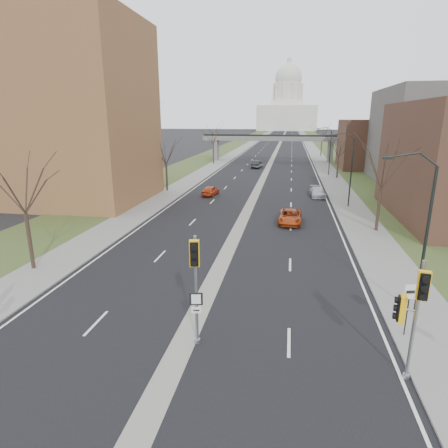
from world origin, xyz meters
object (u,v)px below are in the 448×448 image
(car_left_far, at_px, (257,164))
(car_right_mid, at_px, (317,192))
(signal_pole_median, at_px, (195,273))
(speed_limit_sign, at_px, (409,300))
(car_right_near, at_px, (290,217))
(car_left_near, at_px, (211,190))
(signal_pole_right, at_px, (413,305))

(car_left_far, relative_size, car_right_mid, 1.06)
(signal_pole_median, relative_size, car_right_mid, 1.21)
(signal_pole_median, bearing_deg, speed_limit_sign, 3.82)
(car_left_far, height_order, car_right_mid, car_left_far)
(car_left_far, distance_m, car_right_near, 43.87)
(speed_limit_sign, bearing_deg, car_left_near, 103.15)
(signal_pole_right, bearing_deg, speed_limit_sign, 82.10)
(signal_pole_median, height_order, car_right_mid, signal_pole_median)
(signal_pole_median, relative_size, car_left_far, 1.14)
(car_left_far, bearing_deg, signal_pole_median, 99.92)
(signal_pole_median, distance_m, car_left_near, 35.93)
(signal_pole_median, height_order, car_right_near, signal_pole_median)
(car_left_near, bearing_deg, car_left_far, -89.49)
(signal_pole_median, height_order, car_left_far, signal_pole_median)
(signal_pole_right, height_order, speed_limit_sign, signal_pole_right)
(signal_pole_median, height_order, speed_limit_sign, signal_pole_median)
(car_left_near, bearing_deg, car_right_mid, -166.79)
(signal_pole_right, height_order, car_left_near, signal_pole_right)
(car_left_far, bearing_deg, car_left_near, 90.36)
(signal_pole_right, relative_size, car_right_mid, 1.17)
(signal_pole_median, height_order, signal_pole_right, signal_pole_median)
(speed_limit_sign, xyz_separation_m, car_right_mid, (-2.09, 34.06, -1.32))
(signal_pole_median, distance_m, car_left_far, 65.98)
(car_left_near, height_order, car_right_near, car_right_near)
(signal_pole_median, xyz_separation_m, signal_pole_right, (8.86, -0.85, -0.33))
(signal_pole_right, distance_m, car_right_near, 24.04)
(signal_pole_median, xyz_separation_m, car_right_near, (4.19, 22.57, -3.07))
(signal_pole_median, height_order, car_left_near, signal_pole_median)
(speed_limit_sign, xyz_separation_m, car_left_far, (-12.93, 63.27, -1.19))
(speed_limit_sign, relative_size, car_right_mid, 0.60)
(signal_pole_right, height_order, car_right_mid, signal_pole_right)
(signal_pole_median, relative_size, speed_limit_sign, 2.00)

